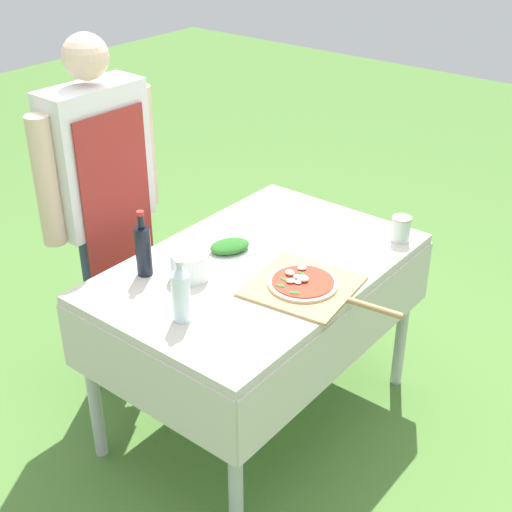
{
  "coord_description": "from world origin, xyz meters",
  "views": [
    {
      "loc": [
        -1.95,
        -1.54,
        2.24
      ],
      "look_at": [
        -0.02,
        0.0,
        0.84
      ],
      "focal_mm": 50.0,
      "sensor_mm": 36.0,
      "label": 1
    }
  ],
  "objects_px": {
    "oil_bottle": "(143,250)",
    "mixing_tub": "(190,264)",
    "pizza_on_peel": "(305,285)",
    "prep_table": "(258,285)",
    "sauce_jar": "(401,230)",
    "herb_container": "(230,246)",
    "water_bottle": "(181,292)",
    "person_cook": "(102,192)"
  },
  "relations": [
    {
      "from": "mixing_tub",
      "to": "sauce_jar",
      "type": "xyz_separation_m",
      "value": [
        0.77,
        -0.49,
        -0.01
      ]
    },
    {
      "from": "person_cook",
      "to": "herb_container",
      "type": "relative_size",
      "value": 6.87
    },
    {
      "from": "prep_table",
      "to": "mixing_tub",
      "type": "relative_size",
      "value": 8.61
    },
    {
      "from": "prep_table",
      "to": "oil_bottle",
      "type": "distance_m",
      "value": 0.5
    },
    {
      "from": "prep_table",
      "to": "oil_bottle",
      "type": "xyz_separation_m",
      "value": [
        -0.34,
        0.3,
        0.21
      ]
    },
    {
      "from": "pizza_on_peel",
      "to": "sauce_jar",
      "type": "bearing_deg",
      "value": -16.98
    },
    {
      "from": "water_bottle",
      "to": "sauce_jar",
      "type": "relative_size",
      "value": 2.17
    },
    {
      "from": "pizza_on_peel",
      "to": "mixing_tub",
      "type": "relative_size",
      "value": 3.93
    },
    {
      "from": "mixing_tub",
      "to": "water_bottle",
      "type": "bearing_deg",
      "value": -142.48
    },
    {
      "from": "oil_bottle",
      "to": "mixing_tub",
      "type": "distance_m",
      "value": 0.19
    },
    {
      "from": "person_cook",
      "to": "mixing_tub",
      "type": "distance_m",
      "value": 0.61
    },
    {
      "from": "prep_table",
      "to": "sauce_jar",
      "type": "relative_size",
      "value": 12.17
    },
    {
      "from": "pizza_on_peel",
      "to": "sauce_jar",
      "type": "relative_size",
      "value": 5.55
    },
    {
      "from": "oil_bottle",
      "to": "herb_container",
      "type": "distance_m",
      "value": 0.38
    },
    {
      "from": "water_bottle",
      "to": "herb_container",
      "type": "height_order",
      "value": "water_bottle"
    },
    {
      "from": "herb_container",
      "to": "sauce_jar",
      "type": "relative_size",
      "value": 2.17
    },
    {
      "from": "oil_bottle",
      "to": "prep_table",
      "type": "bearing_deg",
      "value": -40.85
    },
    {
      "from": "prep_table",
      "to": "sauce_jar",
      "type": "distance_m",
      "value": 0.65
    },
    {
      "from": "person_cook",
      "to": "sauce_jar",
      "type": "height_order",
      "value": "person_cook"
    },
    {
      "from": "herb_container",
      "to": "pizza_on_peel",
      "type": "bearing_deg",
      "value": -95.81
    },
    {
      "from": "sauce_jar",
      "to": "mixing_tub",
      "type": "bearing_deg",
      "value": 147.49
    },
    {
      "from": "prep_table",
      "to": "oil_bottle",
      "type": "relative_size",
      "value": 4.92
    },
    {
      "from": "person_cook",
      "to": "pizza_on_peel",
      "type": "distance_m",
      "value": 1.01
    },
    {
      "from": "pizza_on_peel",
      "to": "herb_container",
      "type": "relative_size",
      "value": 2.56
    },
    {
      "from": "oil_bottle",
      "to": "sauce_jar",
      "type": "distance_m",
      "value": 1.09
    },
    {
      "from": "pizza_on_peel",
      "to": "water_bottle",
      "type": "xyz_separation_m",
      "value": [
        -0.44,
        0.22,
        0.1
      ]
    },
    {
      "from": "person_cook",
      "to": "oil_bottle",
      "type": "relative_size",
      "value": 6.02
    },
    {
      "from": "person_cook",
      "to": "water_bottle",
      "type": "xyz_separation_m",
      "value": [
        -0.32,
        -0.77,
        -0.05
      ]
    },
    {
      "from": "herb_container",
      "to": "mixing_tub",
      "type": "height_order",
      "value": "mixing_tub"
    },
    {
      "from": "water_bottle",
      "to": "mixing_tub",
      "type": "distance_m",
      "value": 0.3
    },
    {
      "from": "pizza_on_peel",
      "to": "water_bottle",
      "type": "bearing_deg",
      "value": 146.06
    },
    {
      "from": "herb_container",
      "to": "person_cook",
      "type": "bearing_deg",
      "value": 105.96
    },
    {
      "from": "oil_bottle",
      "to": "sauce_jar",
      "type": "relative_size",
      "value": 2.47
    },
    {
      "from": "person_cook",
      "to": "oil_bottle",
      "type": "distance_m",
      "value": 0.48
    },
    {
      "from": "pizza_on_peel",
      "to": "oil_bottle",
      "type": "xyz_separation_m",
      "value": [
        -0.3,
        0.55,
        0.1
      ]
    },
    {
      "from": "oil_bottle",
      "to": "mixing_tub",
      "type": "relative_size",
      "value": 1.75
    },
    {
      "from": "pizza_on_peel",
      "to": "herb_container",
      "type": "bearing_deg",
      "value": 76.73
    },
    {
      "from": "prep_table",
      "to": "water_bottle",
      "type": "xyz_separation_m",
      "value": [
        -0.48,
        -0.04,
        0.21
      ]
    },
    {
      "from": "oil_bottle",
      "to": "pizza_on_peel",
      "type": "bearing_deg",
      "value": -61.09
    },
    {
      "from": "oil_bottle",
      "to": "herb_container",
      "type": "bearing_deg",
      "value": -22.64
    },
    {
      "from": "oil_bottle",
      "to": "water_bottle",
      "type": "bearing_deg",
      "value": -112.45
    },
    {
      "from": "person_cook",
      "to": "water_bottle",
      "type": "height_order",
      "value": "person_cook"
    }
  ]
}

